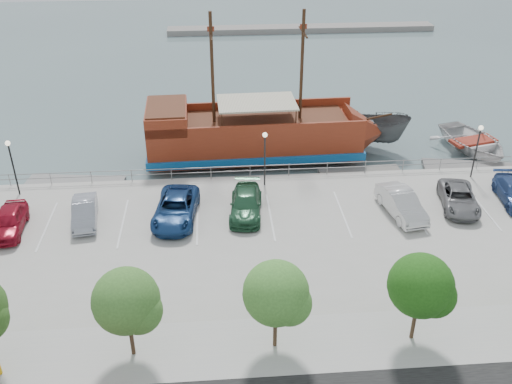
{
  "coord_description": "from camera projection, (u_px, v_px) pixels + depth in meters",
  "views": [
    {
      "loc": [
        -3.58,
        -30.76,
        20.99
      ],
      "look_at": [
        -1.0,
        2.0,
        2.0
      ],
      "focal_mm": 40.0,
      "sensor_mm": 36.0,
      "label": 1
    }
  ],
  "objects": [
    {
      "name": "ground",
      "position": [
        273.0,
        246.0,
        37.8
      ],
      "size": [
        160.0,
        160.0,
        0.0
      ],
      "primitive_type": "plane",
      "color": "slate"
    },
    {
      "name": "sidewalk",
      "position": [
        295.0,
        344.0,
        28.66
      ],
      "size": [
        100.0,
        4.0,
        0.05
      ],
      "primitive_type": "cube",
      "color": "#ABABAA",
      "rests_on": "land_slab"
    },
    {
      "name": "seawall_railing",
      "position": [
        263.0,
        170.0,
        43.77
      ],
      "size": [
        50.0,
        0.06,
        1.0
      ],
      "color": "gray",
      "rests_on": "land_slab"
    },
    {
      "name": "far_shore",
      "position": [
        301.0,
        29.0,
        85.75
      ],
      "size": [
        40.0,
        3.0,
        0.8
      ],
      "primitive_type": "cube",
      "color": "gray",
      "rests_on": "ground"
    },
    {
      "name": "pirate_ship",
      "position": [
        272.0,
        135.0,
        47.91
      ],
      "size": [
        20.74,
        6.31,
        13.01
      ],
      "rotation": [
        0.0,
        0.0,
        0.03
      ],
      "color": "maroon",
      "rests_on": "ground"
    },
    {
      "name": "patrol_boat",
      "position": [
        364.0,
        131.0,
        50.28
      ],
      "size": [
        8.36,
        5.57,
        3.03
      ],
      "primitive_type": "imported",
      "rotation": [
        0.0,
        0.0,
        1.2
      ],
      "color": "#484A4C",
      "rests_on": "ground"
    },
    {
      "name": "speedboat",
      "position": [
        473.0,
        144.0,
        49.59
      ],
      "size": [
        7.14,
        8.7,
        1.57
      ],
      "primitive_type": "imported",
      "rotation": [
        0.0,
        0.0,
        0.25
      ],
      "color": "silver",
      "rests_on": "ground"
    },
    {
      "name": "dock_west",
      "position": [
        75.0,
        184.0,
        44.63
      ],
      "size": [
        7.82,
        3.16,
        0.43
      ],
      "primitive_type": "cube",
      "rotation": [
        0.0,
        0.0,
        -0.13
      ],
      "color": "gray",
      "rests_on": "ground"
    },
    {
      "name": "dock_mid",
      "position": [
        360.0,
        173.0,
        46.19
      ],
      "size": [
        6.7,
        2.13,
        0.38
      ],
      "primitive_type": "cube",
      "rotation": [
        0.0,
        0.0,
        0.04
      ],
      "color": "slate",
      "rests_on": "ground"
    },
    {
      "name": "dock_east",
      "position": [
        472.0,
        169.0,
        46.81
      ],
      "size": [
        8.08,
        3.74,
        0.45
      ],
      "primitive_type": "cube",
      "rotation": [
        0.0,
        0.0,
        -0.2
      ],
      "color": "slate",
      "rests_on": "ground"
    },
    {
      "name": "lamp_post_left",
      "position": [
        11.0,
        158.0,
        40.21
      ],
      "size": [
        0.36,
        0.36,
        4.28
      ],
      "color": "black",
      "rests_on": "land_slab"
    },
    {
      "name": "lamp_post_mid",
      "position": [
        265.0,
        149.0,
        41.44
      ],
      "size": [
        0.36,
        0.36,
        4.28
      ],
      "color": "black",
      "rests_on": "land_slab"
    },
    {
      "name": "lamp_post_right",
      "position": [
        478.0,
        142.0,
        42.53
      ],
      "size": [
        0.36,
        0.36,
        4.28
      ],
      "color": "black",
      "rests_on": "land_slab"
    },
    {
      "name": "tree_c",
      "position": [
        129.0,
        303.0,
        26.42
      ],
      "size": [
        3.3,
        3.2,
        5.0
      ],
      "color": "#473321",
      "rests_on": "sidewalk"
    },
    {
      "name": "tree_d",
      "position": [
        279.0,
        295.0,
        26.9
      ],
      "size": [
        3.3,
        3.2,
        5.0
      ],
      "color": "#473321",
      "rests_on": "sidewalk"
    },
    {
      "name": "tree_e",
      "position": [
        424.0,
        288.0,
        27.37
      ],
      "size": [
        3.3,
        3.2,
        5.0
      ],
      "color": "#473321",
      "rests_on": "sidewalk"
    },
    {
      "name": "parked_car_a",
      "position": [
        9.0,
        221.0,
        37.13
      ],
      "size": [
        2.12,
        4.68,
        1.56
      ],
      "primitive_type": "imported",
      "rotation": [
        0.0,
        0.0,
        0.06
      ],
      "color": "maroon",
      "rests_on": "land_slab"
    },
    {
      "name": "parked_car_b",
      "position": [
        85.0,
        212.0,
        38.16
      ],
      "size": [
        2.13,
        4.58,
        1.45
      ],
      "primitive_type": "imported",
      "rotation": [
        0.0,
        0.0,
        0.14
      ],
      "color": "#9196A2",
      "rests_on": "land_slab"
    },
    {
      "name": "parked_car_c",
      "position": [
        176.0,
        209.0,
        38.4
      ],
      "size": [
        3.33,
        6.1,
        1.62
      ],
      "primitive_type": "imported",
      "rotation": [
        0.0,
        0.0,
        -0.11
      ],
      "color": "navy",
      "rests_on": "land_slab"
    },
    {
      "name": "parked_car_d",
      "position": [
        246.0,
        204.0,
        39.05
      ],
      "size": [
        2.66,
        5.42,
        1.51
      ],
      "primitive_type": "imported",
      "rotation": [
        0.0,
        0.0,
        -0.11
      ],
      "color": "#225133",
      "rests_on": "land_slab"
    },
    {
      "name": "parked_car_f",
      "position": [
        401.0,
        204.0,
        38.93
      ],
      "size": [
        2.59,
        5.26,
        1.66
      ],
      "primitive_type": "imported",
      "rotation": [
        0.0,
        0.0,
        0.17
      ],
      "color": "silver",
      "rests_on": "land_slab"
    },
    {
      "name": "parked_car_g",
      "position": [
        459.0,
        198.0,
        39.8
      ],
      "size": [
        3.27,
        5.4,
        1.4
      ],
      "primitive_type": "imported",
      "rotation": [
        0.0,
        0.0,
        -0.2
      ],
      "color": "slate",
      "rests_on": "land_slab"
    }
  ]
}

